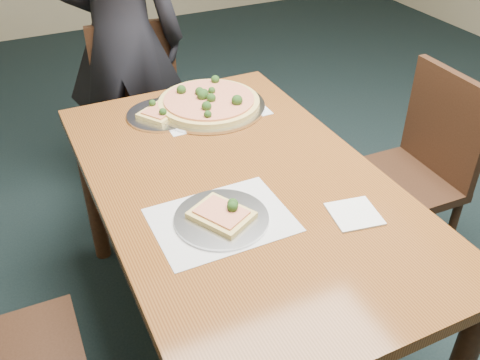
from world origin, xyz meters
name	(u,v)px	position (x,y,z in m)	size (l,w,h in m)	color
ground	(353,315)	(0.00, 0.00, 0.00)	(8.00, 8.00, 0.00)	black
dining_table	(240,202)	(-0.46, 0.13, 0.66)	(0.90, 1.50, 0.75)	#623313
chair_far	(141,108)	(-0.49, 1.21, 0.52)	(0.47, 0.47, 0.91)	black
chair_right	(415,166)	(0.39, 0.21, 0.52)	(0.43, 0.43, 0.91)	black
diner	(121,41)	(-0.52, 1.32, 0.83)	(0.61, 0.40, 1.66)	black
placemat_main	(209,107)	(-0.36, 0.64, 0.75)	(0.42, 0.32, 0.00)	white
placemat_near	(222,220)	(-0.60, -0.03, 0.75)	(0.40, 0.30, 0.00)	white
pizza_pan	(209,102)	(-0.36, 0.64, 0.77)	(0.45, 0.45, 0.08)	silver
slice_plate_near	(222,216)	(-0.60, -0.03, 0.76)	(0.28, 0.28, 0.06)	silver
slice_plate_far	(162,113)	(-0.55, 0.66, 0.76)	(0.28, 0.28, 0.06)	silver
napkin	(354,214)	(-0.23, -0.18, 0.75)	(0.14, 0.14, 0.01)	white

